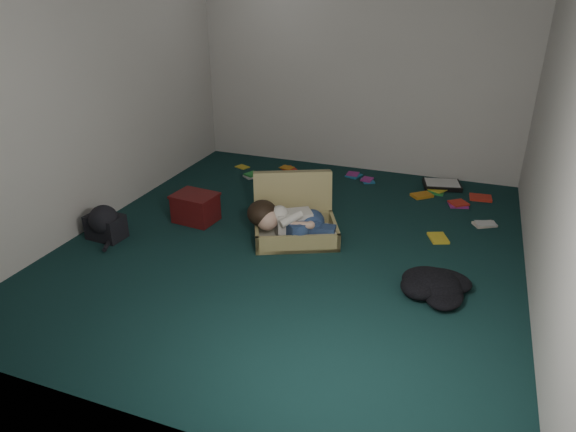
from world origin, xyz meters
The scene contains 12 objects.
floor centered at (0.00, 0.00, 0.00)m, with size 4.50×4.50×0.00m, color #0F2C2B.
wall_back centered at (0.00, 2.25, 1.30)m, with size 4.50×4.50×0.00m, color silver.
wall_front centered at (0.00, -2.25, 1.30)m, with size 4.50×4.50×0.00m, color silver.
wall_left centered at (-2.00, 0.00, 1.30)m, with size 4.50×4.50×0.00m, color silver.
wall_right centered at (2.00, 0.00, 1.30)m, with size 4.50×4.50×0.00m, color silver.
suitcase centered at (-0.07, 0.22, 0.17)m, with size 1.00×0.99×0.56m.
person centered at (-0.04, 0.02, 0.21)m, with size 0.84×0.46×0.35m.
maroon_bin centered at (-1.09, 0.12, 0.15)m, with size 0.45×0.37×0.29m.
backpack centered at (-1.70, -0.51, 0.13)m, with size 0.42×0.33×0.25m, color black, non-canonical shape.
clothing_pile centered at (1.23, -0.34, 0.08)m, with size 0.48×0.39×0.15m, color black, non-canonical shape.
paper_tray centered at (1.15, 1.95, 0.03)m, with size 0.48×0.40×0.06m.
book_scatter centered at (0.41, 1.54, 0.01)m, with size 3.18×1.61×0.02m.
Camera 1 is at (1.42, -3.96, 2.25)m, focal length 32.00 mm.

